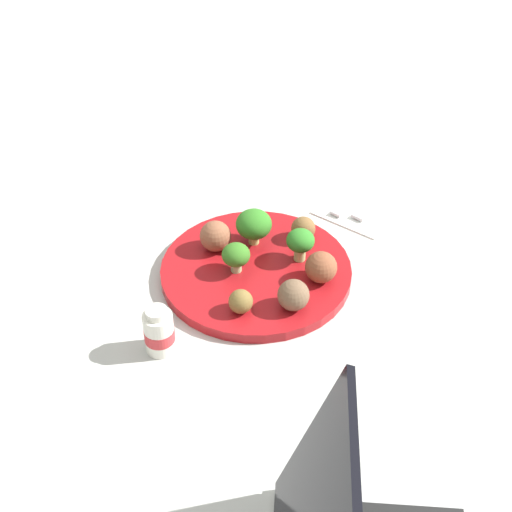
% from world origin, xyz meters
% --- Properties ---
extents(ground_plane, '(4.00, 4.00, 0.00)m').
position_xyz_m(ground_plane, '(0.00, 0.00, 0.00)').
color(ground_plane, '#B2B2AD').
extents(plate, '(0.28, 0.28, 0.02)m').
position_xyz_m(plate, '(0.00, 0.00, 0.01)').
color(plate, maroon).
rests_on(plate, ground_plane).
extents(broccoli_floret_center, '(0.05, 0.05, 0.06)m').
position_xyz_m(broccoli_floret_center, '(-0.04, -0.04, 0.05)').
color(broccoli_floret_center, '#ADB866').
rests_on(broccoli_floret_center, plate).
extents(broccoli_floret_mid_right, '(0.04, 0.04, 0.05)m').
position_xyz_m(broccoli_floret_mid_right, '(-0.05, 0.04, 0.05)').
color(broccoli_floret_mid_right, '#A8C075').
rests_on(broccoli_floret_mid_right, plate).
extents(broccoli_floret_mid_left, '(0.04, 0.04, 0.05)m').
position_xyz_m(broccoli_floret_mid_left, '(0.03, -0.02, 0.04)').
color(broccoli_floret_mid_left, '#9EC081').
rests_on(broccoli_floret_mid_left, plate).
extents(meatball_front_left, '(0.03, 0.03, 0.03)m').
position_xyz_m(meatball_front_left, '(0.08, 0.04, 0.03)').
color(meatball_front_left, brown).
rests_on(meatball_front_left, plate).
extents(meatball_back_left, '(0.04, 0.04, 0.04)m').
position_xyz_m(meatball_back_left, '(-0.10, 0.01, 0.03)').
color(meatball_back_left, brown).
rests_on(meatball_back_left, plate).
extents(meatball_mid_right, '(0.05, 0.05, 0.05)m').
position_xyz_m(meatball_mid_right, '(0.01, -0.07, 0.04)').
color(meatball_mid_right, brown).
rests_on(meatball_mid_right, plate).
extents(meatball_far_rim, '(0.05, 0.05, 0.05)m').
position_xyz_m(meatball_far_rim, '(-0.04, 0.09, 0.04)').
color(meatball_far_rim, brown).
rests_on(meatball_far_rim, plate).
extents(meatball_mid_left, '(0.04, 0.04, 0.04)m').
position_xyz_m(meatball_mid_left, '(0.03, 0.09, 0.04)').
color(meatball_mid_left, brown).
rests_on(meatball_mid_left, plate).
extents(napkin, '(0.18, 0.13, 0.01)m').
position_xyz_m(napkin, '(-0.27, 0.02, 0.00)').
color(napkin, white).
rests_on(napkin, ground_plane).
extents(fork, '(0.12, 0.02, 0.01)m').
position_xyz_m(fork, '(-0.26, 0.04, 0.01)').
color(fork, silver).
rests_on(fork, napkin).
extents(knife, '(0.15, 0.02, 0.01)m').
position_xyz_m(knife, '(-0.26, 0.01, 0.01)').
color(knife, white).
rests_on(knife, napkin).
extents(yogurt_bottle, '(0.04, 0.04, 0.07)m').
position_xyz_m(yogurt_bottle, '(0.19, 0.00, 0.03)').
color(yogurt_bottle, white).
rests_on(yogurt_bottle, ground_plane).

